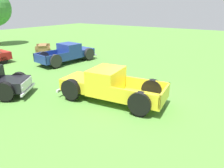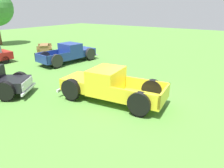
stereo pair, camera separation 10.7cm
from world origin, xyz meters
name	(u,v)px [view 2 (the right image)]	position (x,y,z in m)	size (l,w,h in m)	color
ground_plane	(132,101)	(0.00, 0.00, 0.00)	(80.00, 80.00, 0.00)	#548C38
pickup_truck_foreground	(105,85)	(-0.62, 1.22, 0.78)	(2.66, 5.55, 1.64)	yellow
pickup_truck_behind_left	(71,53)	(4.14, 8.32, 0.76)	(5.39, 2.58, 1.59)	navy
picnic_table	(44,47)	(5.62, 13.76, 0.49)	(2.31, 2.33, 0.78)	olive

